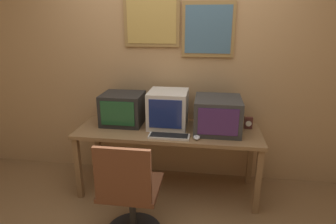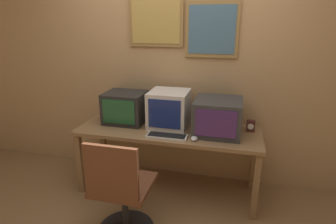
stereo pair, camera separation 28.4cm
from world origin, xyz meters
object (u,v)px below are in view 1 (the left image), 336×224
Objects in this scene: monitor_right at (217,115)px; keyboard_main at (169,136)px; monitor_center at (168,109)px; desk_clock at (248,123)px; office_chair at (130,198)px; monitor_left at (123,109)px; mouse_near_keyboard at (197,137)px.

monitor_right is 1.22× the size of keyboard_main.
monitor_center is 3.35× the size of desk_clock.
desk_clock is at bearing 42.23° from office_chair.
monitor_right is 1.18m from office_chair.
monitor_right is at bearing -6.32° from monitor_center.
keyboard_main is 3.25× the size of desk_clock.
mouse_near_keyboard is at bearing -20.87° from monitor_left.
monitor_right is at bearing -161.07° from desk_clock.
keyboard_main is 0.86m from desk_clock.
monitor_center is 0.36m from keyboard_main.
mouse_near_keyboard is 0.63m from desk_clock.
desk_clock reaches higher than mouse_near_keyboard.
monitor_right is at bearing 51.33° from mouse_near_keyboard.
desk_clock is (0.52, 0.35, 0.04)m from mouse_near_keyboard.
keyboard_main is at bearing -80.17° from monitor_center.
monitor_center reaches higher than monitor_left.
monitor_left reaches higher than office_chair.
monitor_left is at bearing 178.25° from monitor_center.
mouse_near_keyboard is at bearing 48.75° from office_chair.
monitor_left is at bearing 108.98° from office_chair.
mouse_near_keyboard is at bearing -128.67° from monitor_right.
keyboard_main is (0.55, -0.32, -0.15)m from monitor_left.
monitor_right is 4.16× the size of mouse_near_keyboard.
office_chair is (-0.24, -0.58, -0.32)m from keyboard_main.
monitor_left is at bearing 175.93° from monitor_right.
keyboard_main is 0.70m from office_chair.
monitor_center is at bearing 173.68° from monitor_right.
monitor_left is at bearing 150.02° from keyboard_main.
monitor_right is 0.52× the size of office_chair.
monitor_center is 0.51m from monitor_right.
office_chair reaches higher than mouse_near_keyboard.
monitor_right is 3.95× the size of desk_clock.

